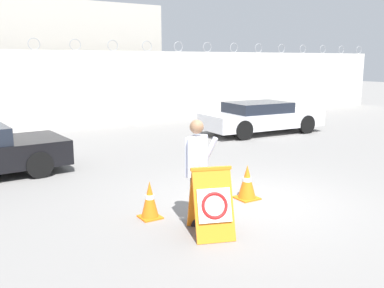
{
  "coord_description": "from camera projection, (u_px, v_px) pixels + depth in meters",
  "views": [
    {
      "loc": [
        -5.24,
        -6.41,
        2.78
      ],
      "look_at": [
        -0.13,
        1.91,
        0.86
      ],
      "focal_mm": 40.0,
      "sensor_mm": 36.0,
      "label": 1
    }
  ],
  "objects": [
    {
      "name": "ground_plane",
      "position": [
        247.0,
        201.0,
        8.58
      ],
      "size": [
        90.0,
        90.0,
        0.0
      ],
      "primitive_type": "plane",
      "color": "gray"
    },
    {
      "name": "perimeter_wall",
      "position": [
        78.0,
        89.0,
        17.6
      ],
      "size": [
        36.0,
        0.3,
        3.63
      ],
      "color": "beige",
      "rests_on": "ground_plane"
    },
    {
      "name": "building_block",
      "position": [
        67.0,
        62.0,
        21.7
      ],
      "size": [
        7.71,
        6.01,
        5.38
      ],
      "color": "#B2ADA3",
      "rests_on": "ground_plane"
    },
    {
      "name": "barricade_sign",
      "position": [
        212.0,
        202.0,
        6.83
      ],
      "size": [
        0.86,
        0.97,
        1.12
      ],
      "rotation": [
        0.0,
        0.0,
        -0.34
      ],
      "color": "orange",
      "rests_on": "ground_plane"
    },
    {
      "name": "security_guard",
      "position": [
        197.0,
        166.0,
        7.21
      ],
      "size": [
        0.69,
        0.47,
        1.81
      ],
      "rotation": [
        0.0,
        0.0,
        0.61
      ],
      "color": "black",
      "rests_on": "ground_plane"
    },
    {
      "name": "traffic_cone_near",
      "position": [
        150.0,
        200.0,
        7.6
      ],
      "size": [
        0.37,
        0.37,
        0.68
      ],
      "color": "orange",
      "rests_on": "ground_plane"
    },
    {
      "name": "traffic_cone_mid",
      "position": [
        247.0,
        182.0,
        8.66
      ],
      "size": [
        0.43,
        0.43,
        0.71
      ],
      "color": "orange",
      "rests_on": "ground_plane"
    },
    {
      "name": "parked_car_far_side",
      "position": [
        261.0,
        117.0,
        16.41
      ],
      "size": [
        4.85,
        2.08,
        1.21
      ],
      "rotation": [
        0.0,
        0.0,
        -0.05
      ],
      "color": "black",
      "rests_on": "ground_plane"
    }
  ]
}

